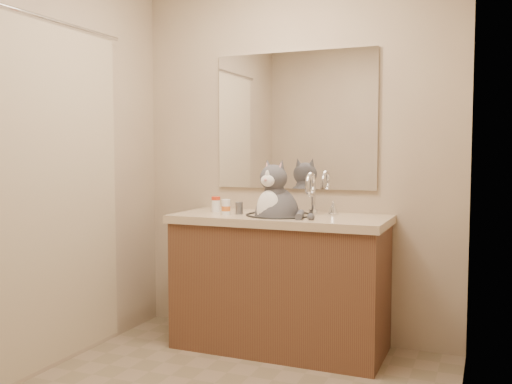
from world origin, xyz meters
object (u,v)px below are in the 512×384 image
at_px(grey_canister, 239,208).
at_px(pill_bottle_redcap, 216,204).
at_px(cat, 276,212).
at_px(pill_bottle_orange, 226,207).

bearing_deg(grey_canister, pill_bottle_redcap, 159.43).
height_order(cat, pill_bottle_orange, cat).
bearing_deg(pill_bottle_redcap, pill_bottle_orange, -44.09).
distance_m(pill_bottle_redcap, grey_canister, 0.22).
distance_m(cat, pill_bottle_redcap, 0.45).
relative_size(pill_bottle_redcap, pill_bottle_orange, 1.04).
relative_size(pill_bottle_orange, grey_canister, 1.26).
bearing_deg(grey_canister, pill_bottle_orange, -139.45).
height_order(pill_bottle_orange, grey_canister, pill_bottle_orange).
height_order(pill_bottle_redcap, pill_bottle_orange, pill_bottle_redcap).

